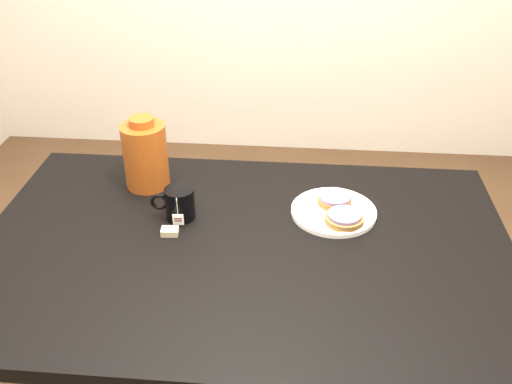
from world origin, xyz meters
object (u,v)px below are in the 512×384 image
(plate, at_px, (334,211))
(bagel_package, at_px, (145,155))
(bagel_back, at_px, (335,199))
(teabag_pouch, at_px, (170,231))
(table, at_px, (245,269))
(mug, at_px, (179,203))
(bagel_front, at_px, (344,218))

(plate, relative_size, bagel_package, 1.08)
(bagel_back, xyz_separation_m, teabag_pouch, (-0.44, -0.17, -0.02))
(bagel_package, bearing_deg, plate, -11.32)
(table, height_order, plate, plate)
(plate, bearing_deg, mug, -172.70)
(plate, bearing_deg, bagel_package, 168.68)
(bagel_back, xyz_separation_m, bagel_package, (-0.56, 0.08, 0.08))
(bagel_back, relative_size, bagel_front, 1.28)
(table, bearing_deg, bagel_back, 39.71)
(mug, height_order, bagel_package, bagel_package)
(bagel_front, distance_m, bagel_package, 0.61)
(plate, relative_size, teabag_pouch, 5.32)
(bagel_package, bearing_deg, mug, -51.72)
(bagel_front, height_order, bagel_package, bagel_package)
(bagel_package, bearing_deg, bagel_front, -16.18)
(table, xyz_separation_m, mug, (-0.19, 0.11, 0.13))
(table, distance_m, bagel_front, 0.30)
(table, relative_size, bagel_package, 6.32)
(teabag_pouch, relative_size, bagel_package, 0.20)
(bagel_front, distance_m, teabag_pouch, 0.47)
(plate, distance_m, mug, 0.43)
(mug, bearing_deg, plate, 3.66)
(bagel_back, distance_m, bagel_package, 0.57)
(teabag_pouch, bearing_deg, mug, 82.09)
(plate, bearing_deg, teabag_pouch, -162.70)
(table, relative_size, mug, 11.13)
(table, bearing_deg, teabag_pouch, 172.19)
(table, relative_size, teabag_pouch, 31.11)
(bagel_front, height_order, teabag_pouch, bagel_front)
(bagel_front, distance_m, mug, 0.45)
(mug, bearing_deg, table, -33.48)
(table, xyz_separation_m, bagel_front, (0.26, 0.11, 0.11))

